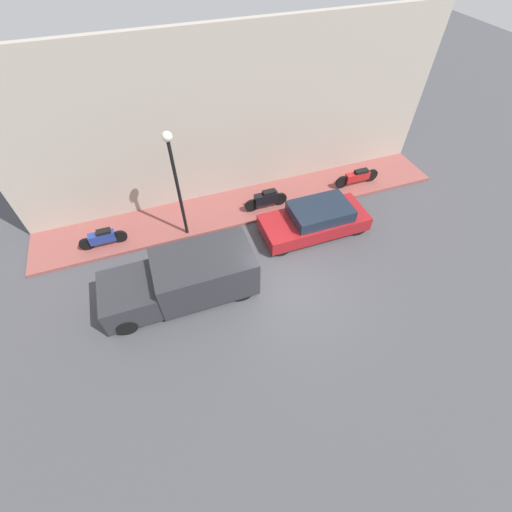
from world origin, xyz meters
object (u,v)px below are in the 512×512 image
(streetlamp, at_px, (174,171))
(motorcycle_black, at_px, (266,199))
(motorcycle_red, at_px, (357,177))
(motorcycle_blue, at_px, (103,238))
(parked_car, at_px, (315,220))
(delivery_van, at_px, (182,279))

(streetlamp, bearing_deg, motorcycle_black, -84.27)
(motorcycle_red, height_order, streetlamp, streetlamp)
(motorcycle_blue, distance_m, motorcycle_red, 11.12)
(motorcycle_black, bearing_deg, parked_car, -143.21)
(streetlamp, bearing_deg, motorcycle_blue, 83.43)
(delivery_van, height_order, motorcycle_red, delivery_van)
(parked_car, relative_size, motorcycle_black, 2.25)
(motorcycle_black, height_order, motorcycle_blue, motorcycle_black)
(parked_car, height_order, motorcycle_black, parked_car)
(parked_car, relative_size, streetlamp, 0.97)
(parked_car, xyz_separation_m, motorcycle_red, (1.99, -3.10, -0.06))
(motorcycle_black, distance_m, streetlamp, 4.30)
(parked_car, relative_size, motorcycle_red, 1.97)
(delivery_van, relative_size, motorcycle_black, 2.65)
(delivery_van, bearing_deg, parked_car, -76.27)
(parked_car, bearing_deg, motorcycle_blue, 76.98)
(motorcycle_blue, bearing_deg, motorcycle_red, -89.28)
(parked_car, distance_m, delivery_van, 5.73)
(motorcycle_black, height_order, motorcycle_red, motorcycle_black)
(motorcycle_red, bearing_deg, delivery_van, 111.17)
(motorcycle_black, xyz_separation_m, streetlamp, (-0.35, 3.52, 2.44))
(motorcycle_black, bearing_deg, streetlamp, 95.73)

